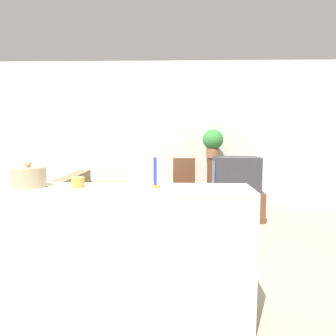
{
  "coord_description": "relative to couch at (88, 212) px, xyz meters",
  "views": [
    {
      "loc": [
        0.58,
        -2.77,
        1.43
      ],
      "look_at": [
        0.43,
        2.25,
        0.85
      ],
      "focal_mm": 35.0,
      "sensor_mm": 36.0,
      "label": 1
    }
  ],
  "objects": [
    {
      "name": "couch",
      "position": [
        0.0,
        0.0,
        0.0
      ],
      "size": [
        0.9,
        1.93,
        0.77
      ],
      "color": "#847051",
      "rests_on": "ground_plane"
    },
    {
      "name": "plant_stand",
      "position": [
        1.9,
        1.39,
        0.19
      ],
      "size": [
        0.2,
        0.2,
        0.94
      ],
      "color": "brown",
      "rests_on": "ground_plane"
    },
    {
      "name": "tv_stand",
      "position": [
        2.2,
        0.66,
        -0.04
      ],
      "size": [
        0.84,
        0.48,
        0.47
      ],
      "color": "brown",
      "rests_on": "ground_plane"
    },
    {
      "name": "ground_plane",
      "position": [
        0.69,
        -1.72,
        -0.27
      ],
      "size": [
        14.0,
        14.0,
        0.0
      ],
      "primitive_type": "plane",
      "color": "tan"
    },
    {
      "name": "wall_back",
      "position": [
        0.69,
        1.71,
        1.08
      ],
      "size": [
        9.0,
        0.06,
        2.7
      ],
      "color": "silver",
      "rests_on": "ground_plane"
    },
    {
      "name": "candlestick",
      "position": [
        1.11,
        -2.16,
        0.81
      ],
      "size": [
        0.07,
        0.07,
        0.22
      ],
      "color": "#B7933D",
      "rests_on": "foreground_counter"
    },
    {
      "name": "decorative_bowl",
      "position": [
        0.18,
        -2.16,
        0.82
      ],
      "size": [
        0.25,
        0.25,
        0.2
      ],
      "color": "tan",
      "rests_on": "foreground_counter"
    },
    {
      "name": "potted_plant",
      "position": [
        1.9,
        1.39,
        0.95
      ],
      "size": [
        0.37,
        0.37,
        0.51
      ],
      "color": "#8E5B3D",
      "rests_on": "plant_stand"
    },
    {
      "name": "television",
      "position": [
        2.19,
        0.66,
        0.47
      ],
      "size": [
        0.71,
        0.46,
        0.55
      ],
      "color": "#333338",
      "rests_on": "tv_stand"
    },
    {
      "name": "candle_jar",
      "position": [
        0.54,
        -2.16,
        0.78
      ],
      "size": [
        0.1,
        0.1,
        0.07
      ],
      "color": "gold",
      "rests_on": "foreground_counter"
    },
    {
      "name": "wooden_chair",
      "position": [
        1.39,
        1.24,
        0.23
      ],
      "size": [
        0.44,
        0.44,
        0.93
      ],
      "color": "brown",
      "rests_on": "ground_plane"
    },
    {
      "name": "foreground_counter",
      "position": [
        0.69,
        -2.16,
        0.23
      ],
      "size": [
        2.25,
        0.44,
        1.02
      ],
      "color": "beige",
      "rests_on": "ground_plane"
    }
  ]
}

